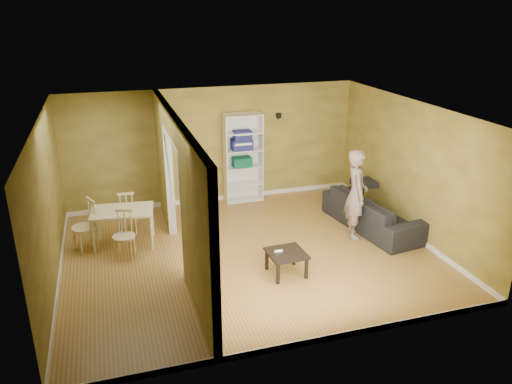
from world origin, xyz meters
TOP-DOWN VIEW (x-y plane):
  - room_shell at (0.00, 0.00)m, footprint 6.50×6.50m
  - partition at (-1.20, 0.00)m, footprint 0.22×5.50m
  - wall_speaker at (1.50, 2.69)m, footprint 0.10×0.10m
  - sofa at (2.70, 0.35)m, footprint 2.47×1.33m
  - person at (2.17, 0.11)m, footprint 0.87×0.76m
  - bookshelf at (0.62, 2.61)m, footprint 0.85×0.37m
  - paper_box_teal at (0.59, 2.56)m, footprint 0.42×0.27m
  - paper_box_navy_b at (0.59, 2.56)m, footprint 0.46×0.30m
  - paper_box_navy_c at (0.61, 2.56)m, footprint 0.39×0.25m
  - coffee_table at (0.40, -0.89)m, footprint 0.61×0.61m
  - game_controller at (0.27, -0.83)m, footprint 0.14×0.04m
  - dining_table at (-2.13, 1.04)m, footprint 1.12×0.75m
  - chair_left at (-2.82, 0.98)m, footprint 0.59×0.59m
  - chair_near at (-2.15, 0.50)m, footprint 0.49×0.49m
  - chair_far at (-2.02, 1.60)m, footprint 0.42×0.42m

SIDE VIEW (x-z plane):
  - coffee_table at x=0.40m, z-range 0.14..0.55m
  - game_controller at x=0.27m, z-range 0.40..0.43m
  - chair_near at x=-2.15m, z-range 0.00..0.87m
  - chair_far at x=-2.02m, z-range 0.00..0.89m
  - sofa at x=2.70m, z-range 0.00..0.89m
  - chair_left at x=-2.82m, z-range 0.00..0.98m
  - dining_table at x=-2.13m, z-range 0.27..0.97m
  - paper_box_teal at x=0.59m, z-range 0.82..1.04m
  - bookshelf at x=0.62m, z-range 0.00..2.02m
  - person at x=2.17m, z-range 0.00..2.05m
  - room_shell at x=0.00m, z-range -1.95..4.55m
  - partition at x=-1.20m, z-range 0.00..2.60m
  - paper_box_navy_b at x=0.59m, z-range 1.22..1.45m
  - paper_box_navy_c at x=0.61m, z-range 1.42..1.62m
  - wall_speaker at x=1.50m, z-range 1.85..1.95m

